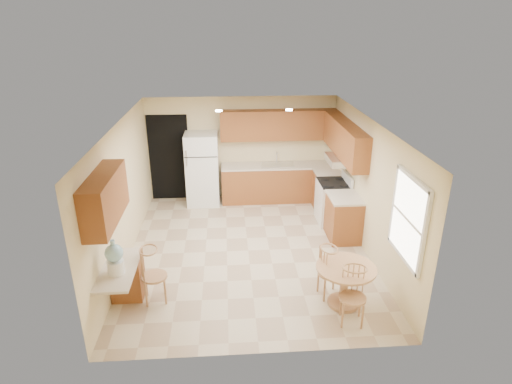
{
  "coord_description": "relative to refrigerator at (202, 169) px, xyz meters",
  "views": [
    {
      "loc": [
        -0.37,
        -7.23,
        4.2
      ],
      "look_at": [
        0.17,
        0.3,
        1.1
      ],
      "focal_mm": 30.0,
      "sensor_mm": 36.0,
      "label": 1
    }
  ],
  "objects": [
    {
      "name": "base_cab_back",
      "position": [
        1.83,
        0.05,
        -0.43
      ],
      "size": [
        2.75,
        0.6,
        0.87
      ],
      "primitive_type": "cube",
      "color": "brown",
      "rests_on": "floor"
    },
    {
      "name": "wall_front",
      "position": [
        0.95,
        -5.15,
        0.39
      ],
      "size": [
        4.5,
        0.02,
        2.5
      ],
      "primitive_type": "cube",
      "color": "beige",
      "rests_on": "floor"
    },
    {
      "name": "upper_cab_left",
      "position": [
        -1.13,
        -4.0,
        0.99
      ],
      "size": [
        0.33,
        1.4,
        0.7
      ],
      "primitive_type": "cube",
      "color": "brown",
      "rests_on": "wall_left"
    },
    {
      "name": "refrigerator",
      "position": [
        0.0,
        0.0,
        0.0
      ],
      "size": [
        0.76,
        0.74,
        1.73
      ],
      "color": "white",
      "rests_on": "floor"
    },
    {
      "name": "chair_table_b",
      "position": [
        2.35,
        -4.69,
        -0.32
      ],
      "size": [
        0.4,
        0.41,
        0.89
      ],
      "rotation": [
        0.0,
        0.0,
        2.97
      ],
      "color": "tan",
      "rests_on": "floor"
    },
    {
      "name": "window",
      "position": [
        3.18,
        -4.25,
        0.64
      ],
      "size": [
        0.06,
        1.12,
        1.3
      ],
      "color": "white",
      "rests_on": "wall_right"
    },
    {
      "name": "wall_left",
      "position": [
        -1.3,
        -2.4,
        0.39
      ],
      "size": [
        0.02,
        5.5,
        2.5
      ],
      "primitive_type": "cube",
      "color": "beige",
      "rests_on": "floor"
    },
    {
      "name": "can_light_b",
      "position": [
        1.85,
        -1.2,
        1.62
      ],
      "size": [
        0.14,
        0.14,
        0.02
      ],
      "primitive_type": "cylinder",
      "color": "white",
      "rests_on": "ceiling"
    },
    {
      "name": "dining_table",
      "position": [
        2.35,
        -4.17,
        -0.42
      ],
      "size": [
        0.92,
        0.92,
        0.68
      ],
      "rotation": [
        0.0,
        0.0,
        0.03
      ],
      "color": "tan",
      "rests_on": "floor"
    },
    {
      "name": "ceiling",
      "position": [
        0.95,
        -2.4,
        1.64
      ],
      "size": [
        4.5,
        5.5,
        0.02
      ],
      "primitive_type": "cube",
      "color": "white",
      "rests_on": "wall_back"
    },
    {
      "name": "upper_cab_right",
      "position": [
        3.04,
        -1.19,
        0.99
      ],
      "size": [
        0.33,
        2.42,
        0.7
      ],
      "primitive_type": "cube",
      "color": "brown",
      "rests_on": "wall_right"
    },
    {
      "name": "sink",
      "position": [
        1.8,
        0.05,
        0.05
      ],
      "size": [
        0.78,
        0.44,
        0.01
      ],
      "primitive_type": "cube",
      "color": "silver",
      "rests_on": "counter_back"
    },
    {
      "name": "upper_cab_back",
      "position": [
        1.83,
        0.19,
        0.99
      ],
      "size": [
        2.75,
        0.33,
        0.7
      ],
      "primitive_type": "cube",
      "color": "brown",
      "rests_on": "wall_back"
    },
    {
      "name": "stove",
      "position": [
        2.88,
        -1.22,
        -0.39
      ],
      "size": [
        0.65,
        0.76,
        1.09
      ],
      "color": "white",
      "rests_on": "floor"
    },
    {
      "name": "base_cab_right_b",
      "position": [
        2.9,
        -2.0,
        -0.43
      ],
      "size": [
        0.6,
        0.8,
        0.87
      ],
      "primitive_type": "cube",
      "color": "brown",
      "rests_on": "floor"
    },
    {
      "name": "base_cab_right_a",
      "position": [
        2.9,
        -0.54,
        -0.43
      ],
      "size": [
        0.6,
        0.59,
        0.87
      ],
      "primitive_type": "cube",
      "color": "brown",
      "rests_on": "floor"
    },
    {
      "name": "floor",
      "position": [
        0.95,
        -2.4,
        -0.86
      ],
      "size": [
        5.5,
        5.5,
        0.0
      ],
      "primitive_type": "plane",
      "color": "#C3B08D",
      "rests_on": "ground"
    },
    {
      "name": "wall_back",
      "position": [
        0.95,
        0.35,
        0.39
      ],
      "size": [
        4.5,
        0.02,
        2.5
      ],
      "primitive_type": "cube",
      "color": "beige",
      "rests_on": "floor"
    },
    {
      "name": "desk_top",
      "position": [
        -1.05,
        -4.1,
        -0.11
      ],
      "size": [
        0.5,
        1.2,
        0.04
      ],
      "primitive_type": "cube",
      "color": "beige",
      "rests_on": "desk_pedestal"
    },
    {
      "name": "range_hood",
      "position": [
        2.95,
        -1.22,
        0.56
      ],
      "size": [
        0.5,
        0.76,
        0.14
      ],
      "primitive_type": "cube",
      "color": "silver",
      "rests_on": "upper_cab_right"
    },
    {
      "name": "can_light_a",
      "position": [
        0.45,
        -1.2,
        1.62
      ],
      "size": [
        0.14,
        0.14,
        0.02
      ],
      "primitive_type": "cylinder",
      "color": "white",
      "rests_on": "ceiling"
    },
    {
      "name": "chair_desk",
      "position": [
        -0.6,
        -3.94,
        -0.3
      ],
      "size": [
        0.41,
        0.53,
        0.92
      ],
      "rotation": [
        0.0,
        0.0,
        -1.4
      ],
      "color": "tan",
      "rests_on": "floor"
    },
    {
      "name": "chair_table_a",
      "position": [
        2.18,
        -4.01,
        -0.33
      ],
      "size": [
        0.38,
        0.5,
        0.87
      ],
      "rotation": [
        0.0,
        0.0,
        -1.41
      ],
      "color": "tan",
      "rests_on": "floor"
    },
    {
      "name": "counter_right_b",
      "position": [
        2.9,
        -2.0,
        0.03
      ],
      "size": [
        0.63,
        0.8,
        0.04
      ],
      "primitive_type": "cube",
      "color": "beige",
      "rests_on": "base_cab_right_b"
    },
    {
      "name": "doorway",
      "position": [
        -0.8,
        0.34,
        0.19
      ],
      "size": [
        0.9,
        0.02,
        2.1
      ],
      "primitive_type": "cube",
      "color": "black",
      "rests_on": "floor"
    },
    {
      "name": "counter_back",
      "position": [
        1.83,
        0.05,
        0.03
      ],
      "size": [
        2.75,
        0.63,
        0.04
      ],
      "primitive_type": "cube",
      "color": "beige",
      "rests_on": "base_cab_back"
    },
    {
      "name": "desk_pedestal",
      "position": [
        -1.05,
        -3.72,
        -0.5
      ],
      "size": [
        0.48,
        0.42,
        0.72
      ],
      "primitive_type": "cube",
      "color": "brown",
      "rests_on": "floor"
    },
    {
      "name": "counter_right_a",
      "position": [
        2.9,
        -0.54,
        0.03
      ],
      "size": [
        0.63,
        0.59,
        0.04
      ],
      "primitive_type": "cube",
      "color": "beige",
      "rests_on": "base_cab_right_a"
    },
    {
      "name": "wall_right",
      "position": [
        3.2,
        -2.4,
        0.39
      ],
      "size": [
        0.02,
        5.5,
        2.5
      ],
      "primitive_type": "cube",
      "color": "beige",
      "rests_on": "floor"
    },
    {
      "name": "water_crock",
      "position": [
        -1.05,
        -4.23,
        0.15
      ],
      "size": [
        0.26,
        0.26,
        0.53
      ],
      "color": "white",
      "rests_on": "desk_top"
    }
  ]
}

